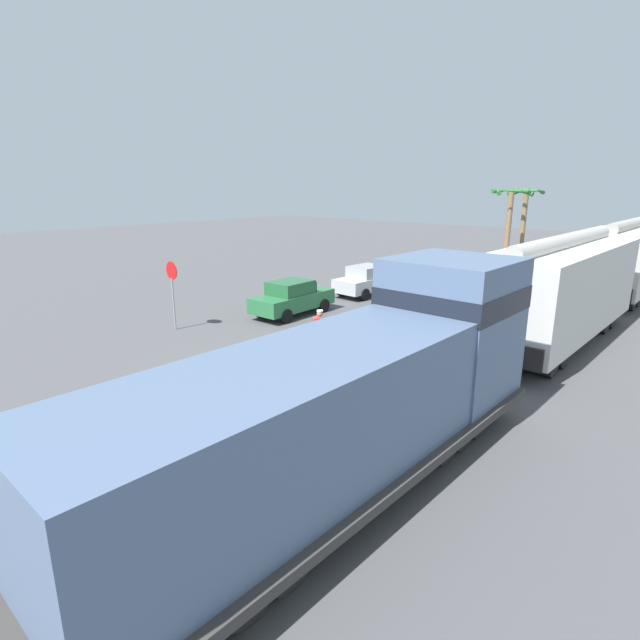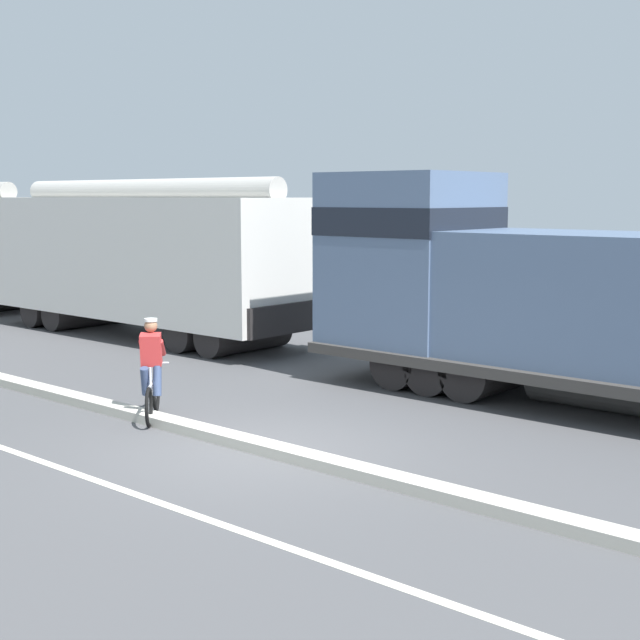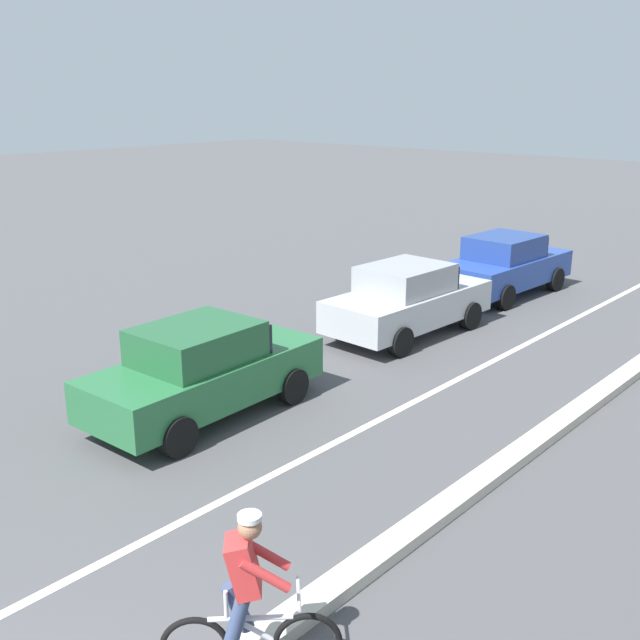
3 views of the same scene
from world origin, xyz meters
TOP-DOWN VIEW (x-y plane):
  - median_curb at (0.00, 6.00)m, footprint 0.36×36.00m
  - lane_stripe at (-2.40, 6.00)m, footprint 0.14×36.00m
  - parked_car_green at (-4.74, 6.23)m, footprint 1.97×4.27m
  - parked_car_silver at (-4.76, 12.14)m, footprint 1.96×4.26m
  - parked_car_blue at (-4.83, 16.76)m, footprint 1.98×4.27m
  - cyclist at (0.17, 2.67)m, footprint 1.25×1.25m

SIDE VIEW (x-z plane):
  - lane_stripe at x=-2.40m, z-range 0.00..0.01m
  - median_curb at x=0.00m, z-range 0.00..0.16m
  - parked_car_green at x=-4.74m, z-range 0.01..1.63m
  - parked_car_silver at x=-4.76m, z-range 0.01..1.63m
  - parked_car_blue at x=-4.83m, z-range 0.01..1.63m
  - cyclist at x=0.17m, z-range -0.04..1.67m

